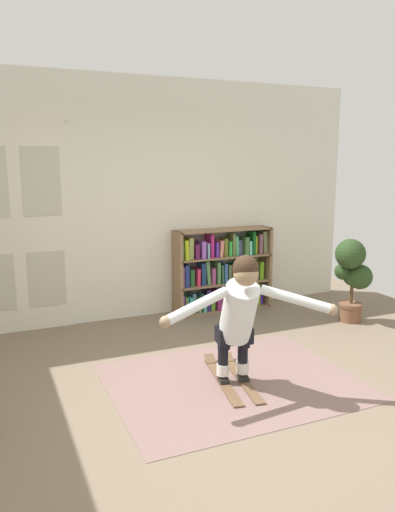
{
  "coord_description": "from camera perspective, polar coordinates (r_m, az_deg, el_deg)",
  "views": [
    {
      "loc": [
        -1.65,
        -3.19,
        1.9
      ],
      "look_at": [
        0.12,
        0.9,
        1.05
      ],
      "focal_mm": 34.57,
      "sensor_mm": 36.0,
      "label": 1
    }
  ],
  "objects": [
    {
      "name": "potted_plant",
      "position": [
        6.17,
        17.49,
        -1.87
      ],
      "size": [
        0.46,
        0.39,
        1.01
      ],
      "color": "brown",
      "rests_on": "ground"
    },
    {
      "name": "bookshelf",
      "position": [
        6.39,
        2.98,
        -1.82
      ],
      "size": [
        1.3,
        0.3,
        1.06
      ],
      "color": "#88694B",
      "rests_on": "ground"
    },
    {
      "name": "skis_pair",
      "position": [
        4.5,
        3.95,
        -13.88
      ],
      "size": [
        0.44,
        1.0,
        0.07
      ],
      "color": "brown",
      "rests_on": "rug"
    },
    {
      "name": "rug",
      "position": [
        4.48,
        4.08,
        -14.27
      ],
      "size": [
        2.13,
        1.7,
        0.01
      ],
      "primitive_type": "cube",
      "color": "#80635E",
      "rests_on": "ground"
    },
    {
      "name": "back_wall",
      "position": [
        6.04,
        -7.53,
        6.44
      ],
      "size": [
        6.0,
        0.1,
        2.9
      ],
      "primitive_type": "cube",
      "color": "silver",
      "rests_on": "ground"
    },
    {
      "name": "ground_plane",
      "position": [
        4.07,
        3.63,
        -17.08
      ],
      "size": [
        7.2,
        7.2,
        0.0
      ],
      "primitive_type": "plane",
      "color": "#776653"
    },
    {
      "name": "person_skier",
      "position": [
        4.08,
        4.9,
        -6.34
      ],
      "size": [
        1.42,
        0.76,
        1.12
      ],
      "color": "white",
      "rests_on": "skis_pair"
    },
    {
      "name": "double_door",
      "position": [
        5.79,
        -20.08,
        3.5
      ],
      "size": [
        1.22,
        0.05,
        2.45
      ],
      "color": "silver",
      "rests_on": "ground"
    }
  ]
}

